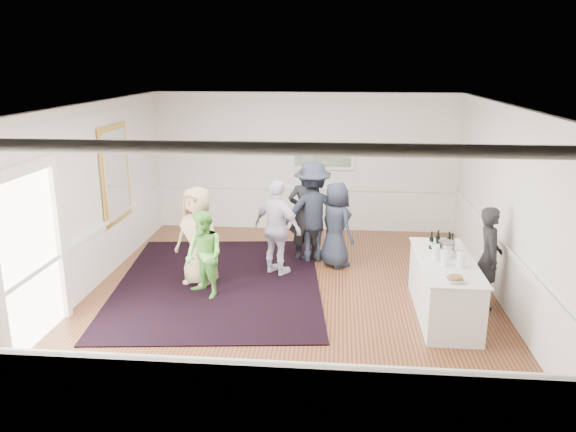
# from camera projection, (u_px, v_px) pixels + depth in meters

# --- Properties ---
(floor) EXTENTS (8.00, 8.00, 0.00)m
(floor) POSITION_uv_depth(u_px,v_px,m) (291.00, 296.00, 9.58)
(floor) COLOR brown
(floor) RESTS_ON ground
(ceiling) EXTENTS (7.00, 8.00, 0.02)m
(ceiling) POSITION_uv_depth(u_px,v_px,m) (291.00, 106.00, 8.72)
(ceiling) COLOR white
(ceiling) RESTS_ON wall_back
(wall_left) EXTENTS (0.02, 8.00, 3.20)m
(wall_left) POSITION_uv_depth(u_px,v_px,m) (84.00, 200.00, 9.45)
(wall_left) COLOR white
(wall_left) RESTS_ON floor
(wall_right) EXTENTS (0.02, 8.00, 3.20)m
(wall_right) POSITION_uv_depth(u_px,v_px,m) (512.00, 210.00, 8.84)
(wall_right) COLOR white
(wall_right) RESTS_ON floor
(wall_back) EXTENTS (7.00, 0.02, 3.20)m
(wall_back) POSITION_uv_depth(u_px,v_px,m) (306.00, 162.00, 12.99)
(wall_back) COLOR white
(wall_back) RESTS_ON floor
(wall_front) EXTENTS (7.00, 0.02, 3.20)m
(wall_front) POSITION_uv_depth(u_px,v_px,m) (254.00, 310.00, 5.31)
(wall_front) COLOR white
(wall_front) RESTS_ON floor
(wainscoting) EXTENTS (7.00, 8.00, 1.00)m
(wainscoting) POSITION_uv_depth(u_px,v_px,m) (291.00, 268.00, 9.44)
(wainscoting) COLOR white
(wainscoting) RESTS_ON floor
(mirror) EXTENTS (0.05, 1.25, 1.85)m
(mirror) POSITION_uv_depth(u_px,v_px,m) (116.00, 174.00, 10.64)
(mirror) COLOR gold
(mirror) RESTS_ON wall_left
(doorway) EXTENTS (0.10, 1.78, 2.56)m
(doorway) POSITION_uv_depth(u_px,v_px,m) (28.00, 247.00, 7.67)
(doorway) COLOR white
(doorway) RESTS_ON wall_left
(landscape_painting) EXTENTS (1.44, 0.06, 0.66)m
(landscape_painting) POSITION_uv_depth(u_px,v_px,m) (323.00, 155.00, 12.85)
(landscape_painting) COLOR white
(landscape_painting) RESTS_ON wall_back
(area_rug) EXTENTS (4.06, 5.05, 0.02)m
(area_rug) POSITION_uv_depth(u_px,v_px,m) (219.00, 282.00, 10.13)
(area_rug) COLOR black
(area_rug) RESTS_ON floor
(serving_table) EXTENTS (0.86, 2.26, 0.91)m
(serving_table) POSITION_uv_depth(u_px,v_px,m) (444.00, 287.00, 8.75)
(serving_table) COLOR silver
(serving_table) RESTS_ON floor
(bartender) EXTENTS (0.46, 0.64, 1.67)m
(bartender) POSITION_uv_depth(u_px,v_px,m) (489.00, 257.00, 8.98)
(bartender) COLOR black
(bartender) RESTS_ON floor
(guest_tan) EXTENTS (1.02, 0.86, 1.78)m
(guest_tan) POSITION_uv_depth(u_px,v_px,m) (198.00, 236.00, 9.88)
(guest_tan) COLOR tan
(guest_tan) RESTS_ON floor
(guest_green) EXTENTS (0.91, 0.90, 1.49)m
(guest_green) POSITION_uv_depth(u_px,v_px,m) (204.00, 255.00, 9.37)
(guest_green) COLOR #62B94A
(guest_green) RESTS_ON floor
(guest_lilac) EXTENTS (1.12, 0.93, 1.79)m
(guest_lilac) POSITION_uv_depth(u_px,v_px,m) (277.00, 228.00, 10.33)
(guest_lilac) COLOR silver
(guest_lilac) RESTS_ON floor
(guest_dark_a) EXTENTS (1.45, 1.10, 1.99)m
(guest_dark_a) POSITION_uv_depth(u_px,v_px,m) (312.00, 212.00, 11.04)
(guest_dark_a) COLOR #212838
(guest_dark_a) RESTS_ON floor
(guest_dark_b) EXTENTS (0.75, 0.53, 1.94)m
(guest_dark_b) POSITION_uv_depth(u_px,v_px,m) (306.00, 214.00, 11.04)
(guest_dark_b) COLOR black
(guest_dark_b) RESTS_ON floor
(guest_navy) EXTENTS (0.92, 0.96, 1.66)m
(guest_navy) POSITION_uv_depth(u_px,v_px,m) (336.00, 225.00, 10.78)
(guest_navy) COLOR #212838
(guest_navy) RESTS_ON floor
(wine_bottles) EXTENTS (0.39, 0.27, 0.31)m
(wine_bottles) POSITION_uv_depth(u_px,v_px,m) (443.00, 241.00, 9.06)
(wine_bottles) COLOR black
(wine_bottles) RESTS_ON serving_table
(juice_pitchers) EXTENTS (0.44, 0.39, 0.24)m
(juice_pitchers) POSITION_uv_depth(u_px,v_px,m) (447.00, 257.00, 8.43)
(juice_pitchers) COLOR #66AC3D
(juice_pitchers) RESTS_ON serving_table
(ice_bucket) EXTENTS (0.26, 0.26, 0.25)m
(ice_bucket) POSITION_uv_depth(u_px,v_px,m) (447.00, 249.00, 8.77)
(ice_bucket) COLOR silver
(ice_bucket) RESTS_ON serving_table
(nut_bowl) EXTENTS (0.27, 0.27, 0.08)m
(nut_bowl) POSITION_uv_depth(u_px,v_px,m) (456.00, 279.00, 7.78)
(nut_bowl) COLOR white
(nut_bowl) RESTS_ON serving_table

